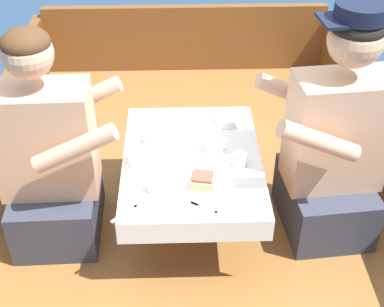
% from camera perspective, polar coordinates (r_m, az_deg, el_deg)
% --- Properties ---
extents(ground_plane, '(60.00, 60.00, 0.00)m').
position_cam_1_polar(ground_plane, '(2.83, -0.04, -10.77)').
color(ground_plane, navy).
extents(boat_deck, '(2.00, 2.99, 0.32)m').
position_cam_1_polar(boat_deck, '(2.71, -0.04, -8.50)').
color(boat_deck, brown).
rests_on(boat_deck, ground_plane).
extents(bow_coaming, '(1.88, 0.06, 0.45)m').
position_cam_1_polar(bow_coaming, '(3.71, -0.75, 12.20)').
color(bow_coaming, brown).
rests_on(bow_coaming, boat_deck).
extents(cockpit_table, '(0.60, 0.81, 0.37)m').
position_cam_1_polar(cockpit_table, '(2.33, 0.00, -1.15)').
color(cockpit_table, '#B2B2B7').
rests_on(cockpit_table, boat_deck).
extents(person_port, '(0.53, 0.45, 0.99)m').
position_cam_1_polar(person_port, '(2.33, -14.86, -0.83)').
color(person_port, '#333847').
rests_on(person_port, boat_deck).
extents(person_starboard, '(0.55, 0.48, 1.07)m').
position_cam_1_polar(person_starboard, '(2.33, 14.88, 0.69)').
color(person_starboard, '#333847').
rests_on(person_starboard, boat_deck).
extents(plate_sandwich, '(0.19, 0.19, 0.01)m').
position_cam_1_polar(plate_sandwich, '(2.16, 1.14, -3.42)').
color(plate_sandwich, white).
rests_on(plate_sandwich, cockpit_table).
extents(plate_bread, '(0.16, 0.16, 0.01)m').
position_cam_1_polar(plate_bread, '(2.52, -0.53, 3.19)').
color(plate_bread, white).
rests_on(plate_bread, cockpit_table).
extents(sandwich, '(0.11, 0.11, 0.05)m').
position_cam_1_polar(sandwich, '(2.14, 1.15, -2.86)').
color(sandwich, tan).
rests_on(sandwich, plate_sandwich).
extents(bowl_port_near, '(0.13, 0.13, 0.04)m').
position_cam_1_polar(bowl_port_near, '(2.53, 3.99, 3.72)').
color(bowl_port_near, white).
rests_on(bowl_port_near, cockpit_table).
extents(bowl_starboard_near, '(0.12, 0.12, 0.04)m').
position_cam_1_polar(bowl_starboard_near, '(2.38, -3.74, 1.50)').
color(bowl_starboard_near, white).
rests_on(bowl_starboard_near, cockpit_table).
extents(bowl_center_far, '(0.14, 0.14, 0.04)m').
position_cam_1_polar(bowl_center_far, '(2.29, -5.25, -0.34)').
color(bowl_center_far, white).
rests_on(bowl_center_far, cockpit_table).
extents(coffee_cup_port, '(0.11, 0.08, 0.05)m').
position_cam_1_polar(coffee_cup_port, '(2.13, -3.72, -3.34)').
color(coffee_cup_port, white).
rests_on(coffee_cup_port, cockpit_table).
extents(coffee_cup_starboard, '(0.11, 0.08, 0.06)m').
position_cam_1_polar(coffee_cup_starboard, '(2.33, 2.37, 0.90)').
color(coffee_cup_starboard, white).
rests_on(coffee_cup_starboard, cockpit_table).
extents(tin_can, '(0.07, 0.07, 0.05)m').
position_cam_1_polar(tin_can, '(2.26, 5.07, -0.64)').
color(tin_can, silver).
rests_on(tin_can, cockpit_table).
extents(utensil_knife_port, '(0.13, 0.13, 0.00)m').
position_cam_1_polar(utensil_knife_port, '(2.06, -6.79, -6.12)').
color(utensil_knife_port, silver).
rests_on(utensil_knife_port, cockpit_table).
extents(utensil_spoon_port, '(0.14, 0.12, 0.01)m').
position_cam_1_polar(utensil_spoon_port, '(2.09, 4.15, -5.23)').
color(utensil_spoon_port, silver).
rests_on(utensil_spoon_port, cockpit_table).
extents(utensil_spoon_starboard, '(0.06, 0.17, 0.01)m').
position_cam_1_polar(utensil_spoon_starboard, '(2.14, -6.41, -4.17)').
color(utensil_spoon_starboard, silver).
rests_on(utensil_spoon_starboard, cockpit_table).
extents(utensil_knife_starboard, '(0.14, 0.12, 0.00)m').
position_cam_1_polar(utensil_knife_starboard, '(2.54, -3.85, 3.46)').
color(utensil_knife_starboard, silver).
rests_on(utensil_knife_starboard, cockpit_table).
extents(utensil_fork_starboard, '(0.16, 0.11, 0.00)m').
position_cam_1_polar(utensil_fork_starboard, '(2.06, 1.47, -5.88)').
color(utensil_fork_starboard, silver).
rests_on(utensil_fork_starboard, cockpit_table).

